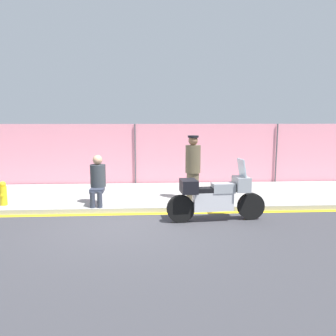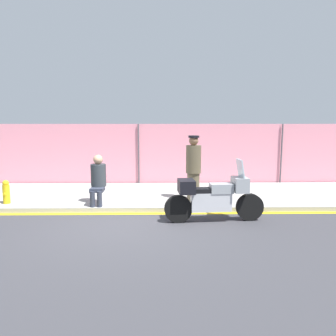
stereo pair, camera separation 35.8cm
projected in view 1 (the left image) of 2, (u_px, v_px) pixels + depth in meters
The scene contains 8 objects.
ground_plane at pixel (129, 224), 7.45m from camera, with size 120.00×120.00×0.00m, color #38383D.
sidewalk at pixel (134, 196), 9.96m from camera, with size 37.57×3.36×0.13m.
curb_paint_stripe at pixel (130, 214), 8.22m from camera, with size 37.57×0.18×0.01m.
storefront_fence at pixel (135, 155), 11.56m from camera, with size 35.69×0.17×2.21m.
motorcycle at pixel (215, 197), 7.60m from camera, with size 2.34×0.61×1.46m.
officer_standing at pixel (193, 167), 9.08m from camera, with size 0.42×0.42×1.80m.
person_seated_on_curb at pixel (98, 178), 8.59m from camera, with size 0.40×0.68×1.31m.
fire_hydrant at pixel (3, 193), 8.56m from camera, with size 0.18×0.23×0.63m.
Camera 1 is at (0.47, -7.23, 2.34)m, focal length 35.00 mm.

